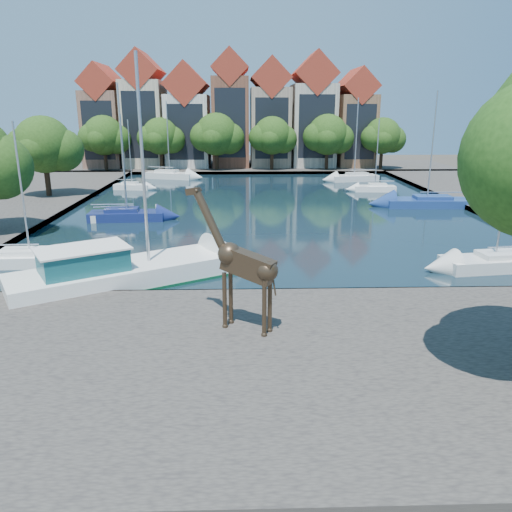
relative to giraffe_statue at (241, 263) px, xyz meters
The scene contains 30 objects.
ground 6.13m from the giraffe_statue, 60.67° to the left, with size 160.00×160.00×0.00m, color #38332B.
water_basin 28.84m from the giraffe_statue, 84.89° to the left, with size 38.00×50.00×0.08m, color black.
near_quay 4.62m from the giraffe_statue, 43.81° to the right, with size 50.00×14.00×0.50m, color #4A4740.
far_quay 60.67m from the giraffe_statue, 87.58° to the left, with size 60.00×16.00×0.50m, color #4A4740.
left_quay 36.44m from the giraffe_statue, 128.17° to the left, with size 14.00×52.00×0.50m, color #4A4740.
townhouse_west_end 64.03m from the giraffe_statue, 108.66° to the left, with size 5.44×9.18×14.93m.
townhouse_west_mid 62.44m from the giraffe_statue, 103.42° to the left, with size 5.94×9.18×16.79m.
townhouse_west_inner 61.20m from the giraffe_statue, 97.48° to the left, with size 6.43×9.18×15.15m.
townhouse_center 60.77m from the giraffe_statue, 91.37° to the left, with size 5.44×9.18×16.93m.
townhouse_east_inner 60.88m from the giraffe_statue, 85.70° to the left, with size 5.94×9.18×15.79m.
townhouse_east_mid 61.73m from the giraffe_statue, 79.65° to the left, with size 6.43×9.18×16.65m.
townhouse_east_end 63.15m from the giraffe_statue, 73.83° to the left, with size 5.44×9.18×14.43m.
far_tree_far_west 58.38m from the giraffe_statue, 109.36° to the left, with size 7.28×5.60×7.68m.
far_tree_west 56.23m from the giraffe_statue, 101.65° to the left, with size 6.76×5.20×7.36m.
far_tree_mid_west 55.18m from the giraffe_statue, 93.47° to the left, with size 7.80×6.00×8.00m.
far_tree_mid_east 55.27m from the giraffe_statue, 85.17° to the left, with size 7.02×5.40×7.52m.
far_tree_east 56.52m from the giraffe_statue, 77.05° to the left, with size 7.54×5.80×7.84m.
far_tree_far_east 58.82m from the giraffe_statue, 69.44° to the left, with size 6.76×5.20×7.36m.
side_tree_left_far 37.92m from the giraffe_statue, 120.73° to the left, with size 7.28×5.60×7.88m.
giraffe_statue is the anchor object (origin of this frame).
motorsailer 9.31m from the giraffe_statue, 135.32° to the left, with size 11.57×8.69×11.50m.
sailboat_left_a 16.33m from the giraffe_statue, 140.53° to the left, with size 6.03×2.33×8.22m.
sailboat_left_b 24.54m from the giraffe_statue, 112.77° to the left, with size 6.18×2.43×10.81m.
sailboat_left_c 24.75m from the giraffe_statue, 112.57° to the left, with size 5.98×2.93×8.47m.
sailboat_left_d 41.11m from the giraffe_statue, 107.66° to the left, with size 4.19×1.98×7.76m.
sailboat_left_e 49.52m from the giraffe_statue, 101.01° to the left, with size 6.89×4.10×9.84m.
sailboat_right_a 17.08m from the giraffe_statue, 30.43° to the left, with size 6.24×2.86×9.03m.
sailboat_right_b 32.87m from the giraffe_statue, 57.60° to the left, with size 7.77×3.02×10.44m.
sailboat_right_c 39.94m from the giraffe_statue, 67.87° to the left, with size 4.60×1.91×7.88m.
sailboat_right_d 47.76m from the giraffe_statue, 72.23° to the left, with size 6.31×3.25×10.23m.
Camera 1 is at (-2.54, -22.89, 8.89)m, focal length 35.00 mm.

